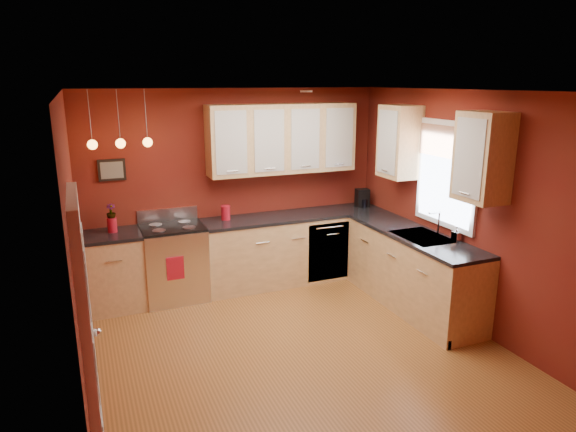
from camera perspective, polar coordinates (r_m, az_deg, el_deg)
name	(u,v)px	position (r m, az deg, el deg)	size (l,w,h in m)	color
floor	(298,350)	(5.47, 1.16, -14.63)	(4.20, 4.20, 0.00)	#995E2C
ceiling	(300,91)	(4.77, 1.32, 13.73)	(4.00, 4.20, 0.02)	white
wall_back	(236,188)	(6.88, -5.80, 3.09)	(4.00, 0.02, 2.60)	maroon
wall_front	(439,319)	(3.28, 16.40, -10.95)	(4.00, 0.02, 2.60)	maroon
wall_left	(77,255)	(4.58, -22.41, -4.01)	(0.02, 4.20, 2.60)	maroon
wall_right	(464,210)	(6.03, 18.94, 0.66)	(0.02, 4.20, 2.60)	maroon
base_cabinets_back_left	(114,273)	(6.56, -18.81, -5.97)	(0.70, 0.60, 0.90)	#E1B679
base_cabinets_back_right	(295,249)	(7.07, 0.77, -3.65)	(2.54, 0.60, 0.90)	#E1B679
base_cabinets_right	(412,272)	(6.42, 13.64, -6.03)	(0.60, 2.10, 0.90)	#E1B679
counter_back_left	(110,235)	(6.42, -19.16, -2.04)	(0.70, 0.62, 0.04)	black
counter_back_right	(295,216)	(6.94, 0.79, 0.03)	(2.54, 0.62, 0.04)	black
counter_right	(415,235)	(6.28, 13.90, -2.01)	(0.62, 2.10, 0.04)	black
gas_range	(174,262)	(6.62, -12.52, -5.03)	(0.76, 0.64, 1.11)	silver
dishwasher_front	(328,252)	(6.97, 4.52, -3.97)	(0.60, 0.02, 0.80)	silver
sink	(423,238)	(6.16, 14.73, -2.42)	(0.50, 0.70, 0.33)	gray
window	(447,171)	(6.16, 17.24, 4.79)	(0.06, 1.02, 1.22)	white
door_left_wall	(89,353)	(3.58, -21.21, -14.02)	(0.12, 0.82, 2.05)	white
upper_cabinets_back	(282,139)	(6.81, -0.62, 8.58)	(2.00, 0.35, 0.90)	#E1B679
upper_cabinets_right	(436,149)	(6.04, 16.17, 7.20)	(0.35, 1.95, 0.90)	#E1B679
wall_picture	(112,170)	(6.54, -18.99, 4.86)	(0.32, 0.03, 0.26)	black
pendant_lights	(120,143)	(6.17, -18.12, 7.75)	(0.71, 0.11, 0.66)	gray
red_canister	(226,213)	(6.68, -6.94, 0.37)	(0.12, 0.12, 0.19)	#AA1221
red_vase	(112,225)	(6.45, -18.96, -0.95)	(0.11, 0.11, 0.18)	#AA1221
flowers	(111,212)	(6.41, -19.08, 0.45)	(0.10, 0.10, 0.19)	#AA1221
coffee_maker	(362,199)	(7.41, 8.27, 1.93)	(0.19, 0.19, 0.25)	black
soap_pump	(456,234)	(6.04, 18.20, -1.92)	(0.08, 0.08, 0.18)	silver
dish_towel	(175,268)	(6.30, -12.41, -5.71)	(0.21, 0.01, 0.28)	#AA1221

